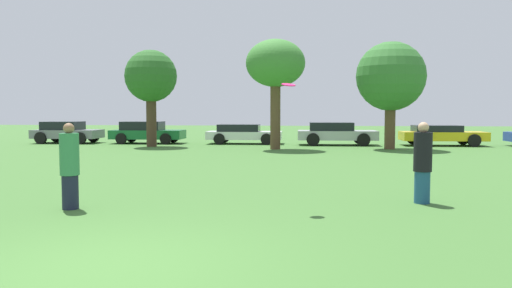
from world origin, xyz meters
The scene contains 12 objects.
ground_plane centered at (0.00, 0.00, 0.00)m, with size 120.00×120.00×0.00m, color #3D6B2D.
person_thrower centered at (-2.14, 3.40, 0.83)m, with size 0.36×0.36×1.66m.
person_catcher centered at (4.74, 4.79, 0.83)m, with size 0.37×0.37×1.67m.
frisbee centered at (2.03, 3.88, 2.39)m, with size 0.27×0.27×0.10m.
tree_0 centered at (-6.05, 20.25, 3.67)m, with size 2.76×2.76×5.14m.
tree_1 centered at (0.67, 19.12, 4.15)m, with size 2.93×2.93×5.43m.
tree_2 centered at (6.34, 19.78, 3.57)m, with size 3.41×3.41×5.32m.
parked_car_grey centered at (-12.01, 22.53, 0.68)m, with size 3.85×2.15×1.28m.
parked_car_green centered at (-7.21, 22.82, 0.67)m, with size 4.23×2.01×1.29m.
parked_car_white centered at (-1.50, 23.07, 0.61)m, with size 4.35×2.06×1.13m.
parked_car_silver centered at (3.78, 22.54, 0.68)m, with size 4.40×2.12×1.27m.
parked_car_yellow centered at (9.53, 22.68, 0.62)m, with size 4.50×2.09×1.12m.
Camera 1 is at (2.48, -5.72, 1.88)m, focal length 35.17 mm.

